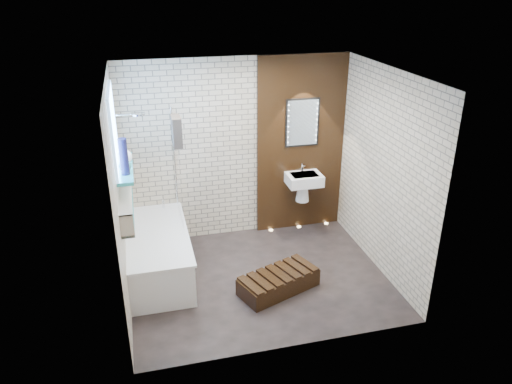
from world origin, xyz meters
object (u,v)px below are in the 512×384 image
object	(u,v)px
led_mirror	(302,123)
walnut_step	(278,282)
bathtub	(158,253)
washbasin	(304,183)
bath_screen	(177,167)

from	to	relation	value
led_mirror	walnut_step	world-z (taller)	led_mirror
bathtub	led_mirror	size ratio (longest dim) A/B	2.49
bathtub	washbasin	size ratio (longest dim) A/B	3.00
led_mirror	bathtub	bearing A→B (deg)	-160.22
led_mirror	washbasin	bearing A→B (deg)	-90.00
bathtub	walnut_step	size ratio (longest dim) A/B	1.78
led_mirror	walnut_step	size ratio (longest dim) A/B	0.71
bath_screen	walnut_step	xyz separation A→B (m)	(1.04, -1.19, -1.17)
bath_screen	walnut_step	distance (m)	1.97
led_mirror	walnut_step	xyz separation A→B (m)	(-0.78, -1.53, -1.54)
bath_screen	washbasin	distance (m)	1.89
washbasin	walnut_step	xyz separation A→B (m)	(-0.78, -1.37, -0.68)
bath_screen	led_mirror	size ratio (longest dim) A/B	2.00
washbasin	walnut_step	world-z (taller)	washbasin
bathtub	washbasin	bearing A→B (deg)	16.01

